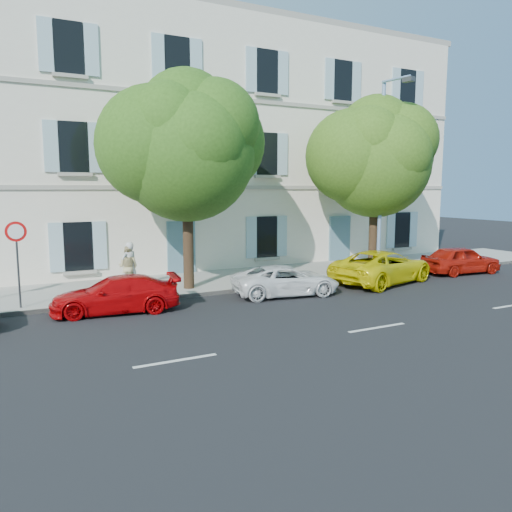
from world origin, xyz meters
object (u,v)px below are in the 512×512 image
car_red_hatchback (461,260)px  tree_left (187,154)px  tree_right (375,163)px  street_lamp (384,166)px  car_red_coupe (116,294)px  car_white_coupe (286,280)px  pedestrian_a (129,265)px  road_sign (17,246)px  car_yellow_supercar (382,267)px  pedestrian_b (128,267)px

car_red_hatchback → tree_left: 13.61m
tree_left → tree_right: (9.20, 0.21, -0.14)m
car_red_hatchback → street_lamp: bearing=75.7°
car_red_coupe → street_lamp: street_lamp is taller
car_red_coupe → tree_left: bearing=129.8°
car_white_coupe → tree_right: (6.19, 2.43, 4.55)m
pedestrian_a → car_white_coupe: bearing=124.2°
tree_left → pedestrian_a: 4.77m
road_sign → car_yellow_supercar: bearing=-6.2°
car_red_coupe → pedestrian_b: (1.11, 2.97, 0.38)m
car_red_coupe → pedestrian_b: bearing=168.0°
car_red_hatchback → car_yellow_supercar: bearing=96.4°
car_red_coupe → pedestrian_b: 3.20m
car_yellow_supercar → road_sign: 13.89m
car_red_coupe → pedestrian_a: 3.20m
car_white_coupe → car_yellow_supercar: car_yellow_supercar is taller
car_white_coupe → tree_left: size_ratio=0.51×
car_white_coupe → car_red_hatchback: car_red_hatchback is taller
car_red_hatchback → pedestrian_b: 15.03m
tree_right → pedestrian_a: bearing=175.9°
car_red_hatchback → tree_right: bearing=63.6°
car_red_coupe → car_yellow_supercar: car_yellow_supercar is taller
tree_right → pedestrian_b: tree_right is taller
car_red_hatchback → pedestrian_a: (-14.70, 2.93, 0.39)m
car_red_coupe → tree_left: size_ratio=0.51×
tree_right → pedestrian_b: (-11.27, 0.83, -4.14)m
road_sign → street_lamp: 15.14m
car_red_coupe → car_white_coupe: (6.19, -0.29, -0.03)m
car_red_coupe → road_sign: 3.45m
pedestrian_a → car_red_coupe: bearing=45.7°
car_white_coupe → car_red_hatchback: (9.65, 0.31, 0.10)m
car_yellow_supercar → street_lamp: size_ratio=0.59×
pedestrian_b → car_red_coupe: bearing=109.9°
road_sign → street_lamp: (14.88, -0.08, 2.78)m
car_red_coupe → car_yellow_supercar: 11.00m
car_red_coupe → road_sign: size_ratio=1.45×
street_lamp → pedestrian_b: size_ratio=5.16×
road_sign → pedestrian_a: (3.87, 1.55, -1.11)m
car_red_coupe → car_white_coupe: size_ratio=1.00×
car_red_coupe → car_red_hatchback: 15.84m
car_yellow_supercar → car_red_hatchback: bearing=-104.3°
car_red_coupe → pedestrian_a: bearing=167.2°
car_red_coupe → car_red_hatchback: car_red_hatchback is taller
car_yellow_supercar → pedestrian_a: size_ratio=2.80×
car_white_coupe → tree_left: tree_left is taller
road_sign → pedestrian_b: size_ratio=1.70×
car_red_coupe → tree_right: size_ratio=0.52×
car_red_coupe → pedestrian_a: size_ratio=2.26×
car_yellow_supercar → road_sign: bearing=68.2°
tree_right → street_lamp: 0.87m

